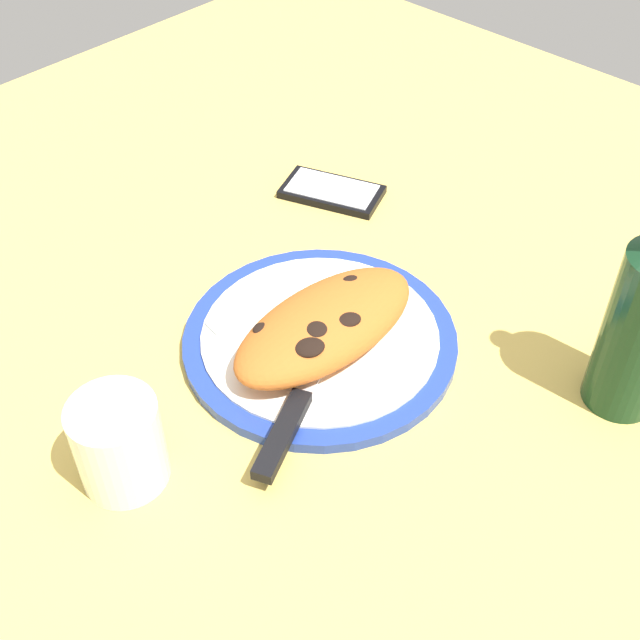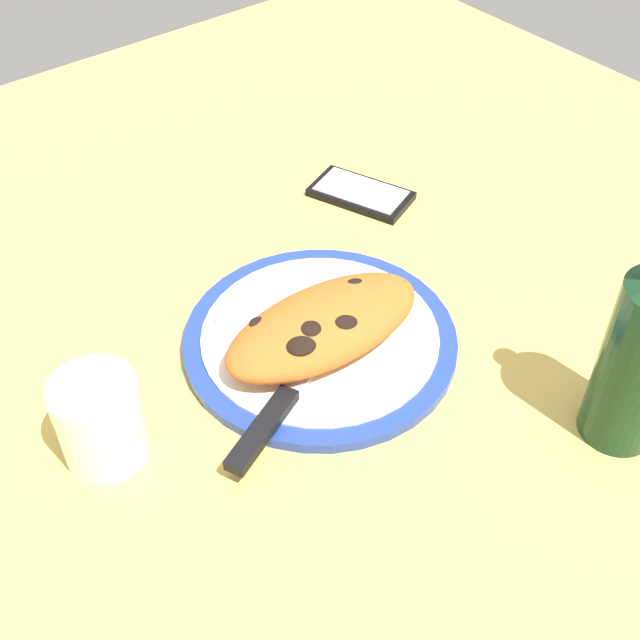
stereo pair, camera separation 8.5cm
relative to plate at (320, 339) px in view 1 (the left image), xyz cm
name	(u,v)px [view 1 (the left image)]	position (x,y,z in cm)	size (l,w,h in cm)	color
ground_plane	(320,354)	(0.00, 0.00, -2.25)	(150.00, 150.00, 3.00)	#DBB756
plate	(320,339)	(0.00, 0.00, 0.00)	(28.84, 28.84, 1.57)	#233D99
calzone	(325,325)	(0.60, 1.31, 3.38)	(22.99, 11.91, 5.05)	#C16023
fork	(261,302)	(0.99, -7.80, 1.02)	(16.52, 3.68, 0.40)	silver
knife	(296,408)	(9.23, 5.58, 1.31)	(23.70, 11.66, 1.20)	silver
smartphone	(332,192)	(-20.79, -17.53, -0.19)	(10.83, 14.26, 1.16)	black
water_glass	(120,448)	(24.17, -1.40, 3.13)	(7.94, 7.94, 9.03)	silver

